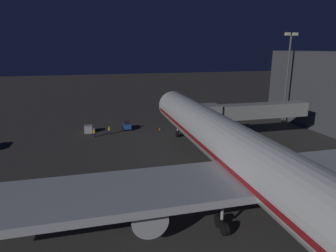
{
  "coord_description": "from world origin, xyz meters",
  "views": [
    {
      "loc": [
        14.75,
        32.0,
        16.29
      ],
      "look_at": [
        3.0,
        -14.22,
        3.5
      ],
      "focal_mm": 31.2,
      "sensor_mm": 36.0,
      "label": 1
    }
  ],
  "objects_px": {
    "jet_bridge": "(246,112)",
    "baggage_container_near_belt": "(88,129)",
    "airliner_at_gate": "(258,167)",
    "apron_floodlight_mast": "(287,73)",
    "ground_crew_marshaller_fwd": "(109,130)",
    "traffic_cone_nose_starboard": "(160,129)",
    "baggage_tug_spare": "(127,126)",
    "ground_crew_near_nose_gear": "(94,132)",
    "traffic_cone_nose_port": "(180,127)"
  },
  "relations": [
    {
      "from": "apron_floodlight_mast",
      "to": "baggage_container_near_belt",
      "type": "xyz_separation_m",
      "value": [
        41.86,
        -3.06,
        -10.42
      ]
    },
    {
      "from": "airliner_at_gate",
      "to": "jet_bridge",
      "type": "xyz_separation_m",
      "value": [
        -11.08,
        -22.34,
        0.16
      ]
    },
    {
      "from": "ground_crew_near_nose_gear",
      "to": "traffic_cone_nose_starboard",
      "type": "bearing_deg",
      "value": -171.82
    },
    {
      "from": "baggage_container_near_belt",
      "to": "ground_crew_near_nose_gear",
      "type": "height_order",
      "value": "ground_crew_near_nose_gear"
    },
    {
      "from": "jet_bridge",
      "to": "baggage_tug_spare",
      "type": "bearing_deg",
      "value": -33.05
    },
    {
      "from": "baggage_tug_spare",
      "to": "apron_floodlight_mast",
      "type": "bearing_deg",
      "value": 174.28
    },
    {
      "from": "ground_crew_near_nose_gear",
      "to": "baggage_tug_spare",
      "type": "bearing_deg",
      "value": -149.4
    },
    {
      "from": "apron_floodlight_mast",
      "to": "traffic_cone_nose_port",
      "type": "height_order",
      "value": "apron_floodlight_mast"
    },
    {
      "from": "apron_floodlight_mast",
      "to": "baggage_tug_spare",
      "type": "distance_m",
      "value": 35.88
    },
    {
      "from": "airliner_at_gate",
      "to": "apron_floodlight_mast",
      "type": "relative_size",
      "value": 3.53
    },
    {
      "from": "baggage_container_near_belt",
      "to": "ground_crew_marshaller_fwd",
      "type": "distance_m",
      "value": 4.65
    },
    {
      "from": "airliner_at_gate",
      "to": "jet_bridge",
      "type": "distance_m",
      "value": 24.94
    },
    {
      "from": "jet_bridge",
      "to": "ground_crew_near_nose_gear",
      "type": "relative_size",
      "value": 11.77
    },
    {
      "from": "ground_crew_marshaller_fwd",
      "to": "jet_bridge",
      "type": "bearing_deg",
      "value": 156.68
    },
    {
      "from": "apron_floodlight_mast",
      "to": "ground_crew_near_nose_gear",
      "type": "bearing_deg",
      "value": 0.63
    },
    {
      "from": "airliner_at_gate",
      "to": "apron_floodlight_mast",
      "type": "distance_m",
      "value": 41.17
    },
    {
      "from": "baggage_container_near_belt",
      "to": "traffic_cone_nose_starboard",
      "type": "distance_m",
      "value": 14.26
    },
    {
      "from": "apron_floodlight_mast",
      "to": "jet_bridge",
      "type": "bearing_deg",
      "value": 33.21
    },
    {
      "from": "jet_bridge",
      "to": "traffic_cone_nose_starboard",
      "type": "height_order",
      "value": "jet_bridge"
    },
    {
      "from": "baggage_tug_spare",
      "to": "ground_crew_marshaller_fwd",
      "type": "height_order",
      "value": "baggage_tug_spare"
    },
    {
      "from": "baggage_container_near_belt",
      "to": "traffic_cone_nose_port",
      "type": "distance_m",
      "value": 18.63
    },
    {
      "from": "airliner_at_gate",
      "to": "baggage_tug_spare",
      "type": "bearing_deg",
      "value": -76.15
    },
    {
      "from": "apron_floodlight_mast",
      "to": "traffic_cone_nose_port",
      "type": "distance_m",
      "value": 25.75
    },
    {
      "from": "baggage_tug_spare",
      "to": "ground_crew_near_nose_gear",
      "type": "bearing_deg",
      "value": 30.6
    },
    {
      "from": "traffic_cone_nose_starboard",
      "to": "ground_crew_near_nose_gear",
      "type": "bearing_deg",
      "value": 8.18
    },
    {
      "from": "jet_bridge",
      "to": "airliner_at_gate",
      "type": "bearing_deg",
      "value": 63.62
    },
    {
      "from": "ground_crew_near_nose_gear",
      "to": "traffic_cone_nose_starboard",
      "type": "xyz_separation_m",
      "value": [
        -13.03,
        -1.87,
        -0.68
      ]
    },
    {
      "from": "baggage_tug_spare",
      "to": "ground_crew_near_nose_gear",
      "type": "relative_size",
      "value": 1.57
    },
    {
      "from": "apron_floodlight_mast",
      "to": "traffic_cone_nose_starboard",
      "type": "bearing_deg",
      "value": -2.94
    },
    {
      "from": "apron_floodlight_mast",
      "to": "baggage_tug_spare",
      "type": "xyz_separation_m",
      "value": [
        34.18,
        -3.42,
        -10.36
      ]
    },
    {
      "from": "jet_bridge",
      "to": "baggage_container_near_belt",
      "type": "xyz_separation_m",
      "value": [
        27.44,
        -12.5,
        -4.71
      ]
    },
    {
      "from": "jet_bridge",
      "to": "ground_crew_marshaller_fwd",
      "type": "relative_size",
      "value": 12.02
    },
    {
      "from": "jet_bridge",
      "to": "baggage_container_near_belt",
      "type": "distance_m",
      "value": 30.52
    },
    {
      "from": "airliner_at_gate",
      "to": "jet_bridge",
      "type": "bearing_deg",
      "value": -116.38
    },
    {
      "from": "baggage_container_near_belt",
      "to": "ground_crew_marshaller_fwd",
      "type": "xyz_separation_m",
      "value": [
        -3.98,
        2.39,
        0.21
      ]
    },
    {
      "from": "baggage_tug_spare",
      "to": "ground_crew_near_nose_gear",
      "type": "distance_m",
      "value": 7.61
    },
    {
      "from": "apron_floodlight_mast",
      "to": "traffic_cone_nose_starboard",
      "type": "distance_m",
      "value": 29.79
    },
    {
      "from": "baggage_container_near_belt",
      "to": "traffic_cone_nose_starboard",
      "type": "xyz_separation_m",
      "value": [
        -14.16,
        1.64,
        -0.45
      ]
    },
    {
      "from": "jet_bridge",
      "to": "baggage_container_near_belt",
      "type": "height_order",
      "value": "jet_bridge"
    },
    {
      "from": "jet_bridge",
      "to": "baggage_tug_spare",
      "type": "distance_m",
      "value": 24.03
    },
    {
      "from": "jet_bridge",
      "to": "traffic_cone_nose_port",
      "type": "xyz_separation_m",
      "value": [
        8.88,
        -10.86,
        -5.16
      ]
    },
    {
      "from": "traffic_cone_nose_starboard",
      "to": "baggage_tug_spare",
      "type": "bearing_deg",
      "value": -17.16
    },
    {
      "from": "jet_bridge",
      "to": "apron_floodlight_mast",
      "type": "distance_m",
      "value": 18.15
    },
    {
      "from": "airliner_at_gate",
      "to": "traffic_cone_nose_starboard",
      "type": "relative_size",
      "value": 124.07
    },
    {
      "from": "apron_floodlight_mast",
      "to": "traffic_cone_nose_starboard",
      "type": "height_order",
      "value": "apron_floodlight_mast"
    },
    {
      "from": "airliner_at_gate",
      "to": "ground_crew_marshaller_fwd",
      "type": "height_order",
      "value": "airliner_at_gate"
    },
    {
      "from": "baggage_container_near_belt",
      "to": "ground_crew_near_nose_gear",
      "type": "distance_m",
      "value": 3.7
    },
    {
      "from": "baggage_container_near_belt",
      "to": "traffic_cone_nose_port",
      "type": "bearing_deg",
      "value": 174.94
    },
    {
      "from": "baggage_tug_spare",
      "to": "baggage_container_near_belt",
      "type": "bearing_deg",
      "value": 2.67
    },
    {
      "from": "jet_bridge",
      "to": "traffic_cone_nose_port",
      "type": "bearing_deg",
      "value": -50.71
    }
  ]
}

